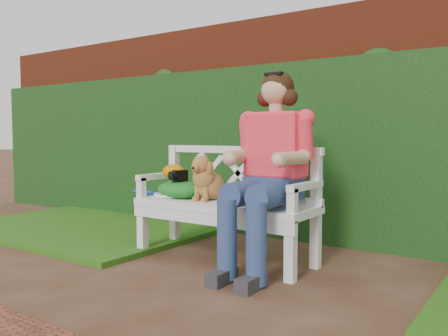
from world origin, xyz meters
The scene contains 11 objects.
ground centered at (0.00, 0.00, 0.00)m, with size 60.00×60.00×0.00m, color #402412.
brick_wall centered at (0.00, 1.90, 1.10)m, with size 10.00×0.30×2.20m, color maroon.
ivy_hedge centered at (0.00, 1.68, 0.85)m, with size 10.00×0.18×1.70m, color #26591D.
grass_left centered at (-2.40, 0.90, 0.03)m, with size 2.60×2.00×0.05m, color #286015.
garden_bench centered at (-0.49, 0.64, 0.24)m, with size 1.58×0.60×0.48m, color white, non-canonical shape.
seated_woman centered at (-0.04, 0.62, 0.76)m, with size 0.64×0.85×1.51m, color #D22B41, non-canonical shape.
dog centered at (-0.65, 0.64, 0.67)m, with size 0.25×0.34×0.37m, color brown, non-canonical shape.
tennis_racket centered at (-1.06, 0.64, 0.50)m, with size 0.68×0.28×0.03m, color silver, non-canonical shape.
green_bag centered at (-0.93, 0.63, 0.55)m, with size 0.43×0.34×0.15m, color #368D39, non-canonical shape.
camera_item centered at (-0.93, 0.61, 0.67)m, with size 0.14×0.10×0.09m, color black.
baseball_glove centered at (-1.02, 0.64, 0.70)m, with size 0.21×0.16×0.13m, color #D56D00.
Camera 1 is at (1.65, -2.46, 1.01)m, focal length 38.00 mm.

